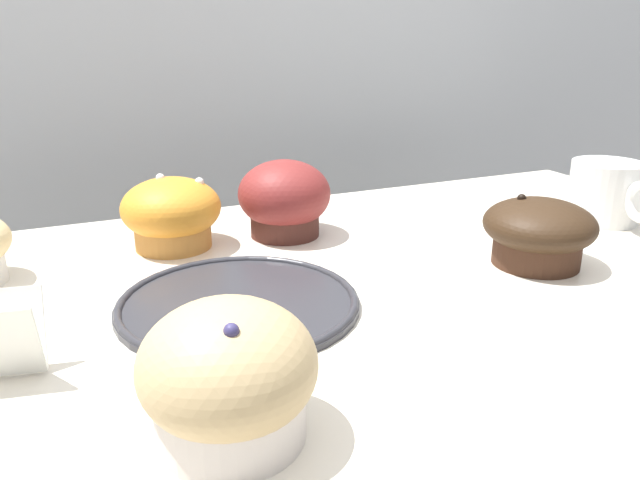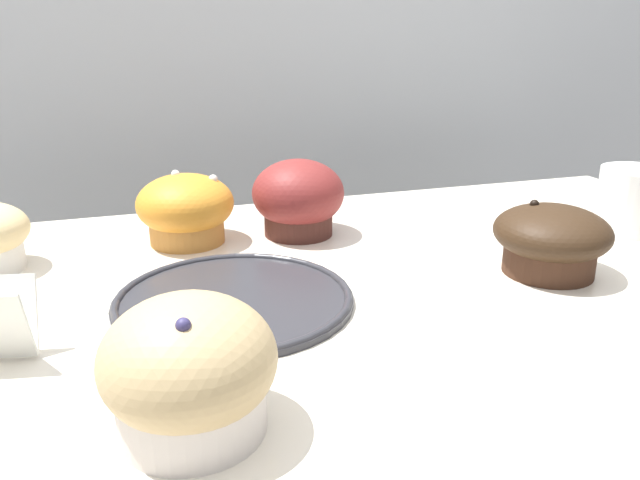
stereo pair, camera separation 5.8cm
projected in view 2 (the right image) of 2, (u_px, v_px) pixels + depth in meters
name	position (u px, v px, depth m)	size (l,w,h in m)	color
wall_back	(254.00, 182.00, 1.14)	(3.20, 0.10, 1.80)	#B2B7BC
muffin_front_center	(298.00, 199.00, 0.72)	(0.11, 0.11, 0.09)	#49241D
muffin_front_left	(189.00, 371.00, 0.37)	(0.11, 0.11, 0.09)	silver
muffin_front_right	(551.00, 239.00, 0.61)	(0.11, 0.11, 0.07)	#42271A
muffin_back_center	(186.00, 209.00, 0.70)	(0.11, 0.11, 0.08)	#C17F39
coffee_cup	(637.00, 199.00, 0.74)	(0.09, 0.13, 0.08)	white
serving_plate	(234.00, 299.00, 0.55)	(0.21, 0.21, 0.01)	#2D2D33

